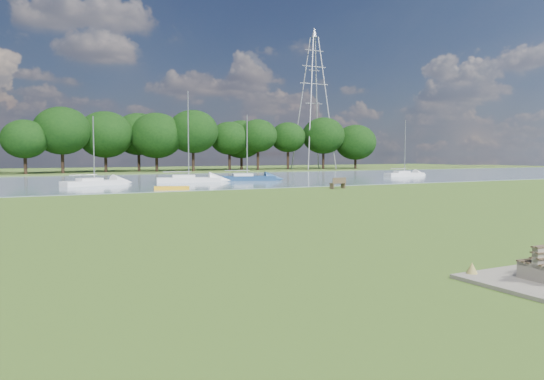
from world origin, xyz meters
name	(u,v)px	position (x,y,z in m)	size (l,w,h in m)	color
ground	(289,221)	(0.00, 0.00, 0.00)	(220.00, 220.00, 0.00)	olive
river	(116,181)	(0.00, 42.00, 0.00)	(220.00, 40.00, 0.10)	gray
far_bank	(80,173)	(0.00, 72.00, 0.00)	(220.00, 20.00, 0.40)	#4C6626
riverbank_bench	(338,183)	(15.84, 18.65, 0.53)	(1.79, 0.81, 1.06)	brown
kayak	(172,188)	(1.40, 24.00, 0.21)	(3.12, 0.73, 0.31)	yellow
pylon	(314,81)	(45.32, 70.00, 18.00)	(6.63, 4.65, 28.52)	#A5A7AC
tree_line	(52,133)	(-4.55, 68.00, 6.53)	(132.09, 9.10, 11.01)	black
sailboat_1	(188,178)	(6.77, 35.43, 0.56)	(7.42, 3.72, 10.33)	white
sailboat_3	(404,173)	(39.41, 36.13, 0.52)	(6.07, 1.96, 8.06)	white
sailboat_4	(94,181)	(-3.81, 33.85, 0.50)	(6.84, 3.90, 7.06)	white
sailboat_6	(247,176)	(14.17, 35.52, 0.56)	(6.97, 3.63, 7.90)	navy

